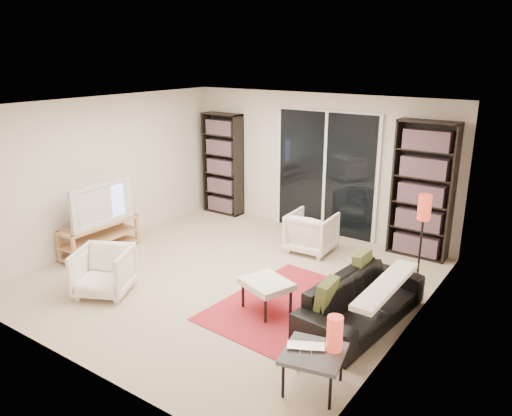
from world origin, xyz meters
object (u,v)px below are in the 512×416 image
object	(u,v)px
armchair_front	(104,271)
ottoman	(267,285)
bookshelf_right	(423,190)
armchair_back	(311,232)
sofa	(362,301)
side_table	(314,355)
bookshelf_left	(223,164)
floor_lamp	(423,218)
tv_stand	(100,237)

from	to	relation	value
armchair_front	ottoman	size ratio (longest dim) A/B	0.97
bookshelf_right	armchair_back	distance (m)	1.80
bookshelf_right	sofa	distance (m)	2.53
bookshelf_right	side_table	world-z (taller)	bookshelf_right
side_table	bookshelf_right	bearing A→B (deg)	93.51
bookshelf_left	bookshelf_right	bearing A→B (deg)	-0.00
bookshelf_right	sofa	bearing A→B (deg)	-87.23
armchair_back	side_table	distance (m)	3.45
bookshelf_right	floor_lamp	world-z (taller)	bookshelf_right
tv_stand	floor_lamp	distance (m)	4.85
tv_stand	ottoman	xyz separation A→B (m)	(3.19, -0.05, 0.08)
bookshelf_right	armchair_back	xyz separation A→B (m)	(-1.44, -0.79, -0.73)
tv_stand	armchair_front	world-z (taller)	armchair_front
floor_lamp	armchair_back	bearing A→B (deg)	173.12
floor_lamp	sofa	bearing A→B (deg)	-98.69
floor_lamp	tv_stand	bearing A→B (deg)	-158.57
bookshelf_right	armchair_front	world-z (taller)	bookshelf_right
sofa	floor_lamp	xyz separation A→B (m)	(0.21, 1.40, 0.68)
tv_stand	sofa	xyz separation A→B (m)	(4.26, 0.35, 0.01)
sofa	bookshelf_left	bearing A→B (deg)	64.44
bookshelf_right	armchair_back	world-z (taller)	bookshelf_right
ottoman	side_table	bearing A→B (deg)	-40.05
armchair_front	tv_stand	bearing A→B (deg)	116.13
ottoman	bookshelf_right	bearing A→B (deg)	71.26
tv_stand	floor_lamp	bearing A→B (deg)	21.43
bookshelf_left	side_table	xyz separation A→B (m)	(4.08, -3.81, -0.61)
side_table	armchair_front	bearing A→B (deg)	176.97
bookshelf_right	tv_stand	distance (m)	5.04
side_table	floor_lamp	size ratio (longest dim) A/B	0.52
side_table	bookshelf_left	bearing A→B (deg)	137.01
sofa	armchair_front	bearing A→B (deg)	117.52
bookshelf_right	floor_lamp	xyz separation A→B (m)	(0.33, -1.01, -0.09)
armchair_back	ottoman	xyz separation A→B (m)	(0.49, -2.02, 0.03)
bookshelf_left	sofa	distance (m)	4.69
armchair_back	bookshelf_left	bearing A→B (deg)	-22.05
tv_stand	sofa	size ratio (longest dim) A/B	0.69
armchair_back	ottoman	world-z (taller)	armchair_back
bookshelf_left	floor_lamp	distance (m)	4.30
bookshelf_left	bookshelf_right	xyz separation A→B (m)	(3.85, -0.00, 0.07)
bookshelf_left	bookshelf_right	distance (m)	3.85
tv_stand	armchair_front	xyz separation A→B (m)	(1.18, -0.88, 0.05)
bookshelf_left	ottoman	xyz separation A→B (m)	(2.90, -2.81, -0.63)
armchair_front	ottoman	distance (m)	2.17
floor_lamp	bookshelf_left	bearing A→B (deg)	166.46
bookshelf_left	armchair_back	world-z (taller)	bookshelf_left
bookshelf_left	tv_stand	bearing A→B (deg)	-95.97
ottoman	side_table	distance (m)	1.55
bookshelf_right	ottoman	bearing A→B (deg)	-108.74
armchair_front	armchair_back	bearing A→B (deg)	34.63
bookshelf_right	sofa	xyz separation A→B (m)	(0.12, -2.41, -0.78)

